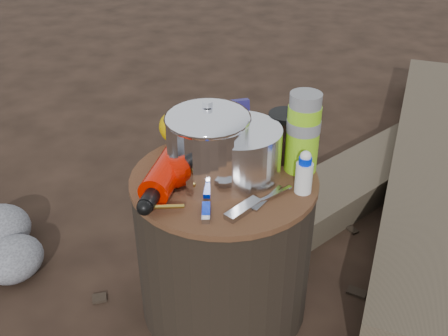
# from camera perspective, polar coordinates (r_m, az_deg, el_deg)

# --- Properties ---
(ground) EXTENTS (60.00, 60.00, 0.00)m
(ground) POSITION_cam_1_polar(r_m,az_deg,el_deg) (1.66, 0.00, -14.25)
(ground) COLOR black
(ground) RESTS_ON ground
(stump) EXTENTS (0.49, 0.49, 0.45)m
(stump) POSITION_cam_1_polar(r_m,az_deg,el_deg) (1.51, 0.00, -8.25)
(stump) COLOR black
(stump) RESTS_ON ground
(log_main) EXTENTS (0.78, 2.08, 0.17)m
(log_main) POSITION_cam_1_polar(r_m,az_deg,el_deg) (2.30, 22.01, 0.16)
(log_main) COLOR #41372A
(log_main) RESTS_ON ground
(log_small) EXTENTS (1.08, 1.19, 0.11)m
(log_small) POSITION_cam_1_polar(r_m,az_deg,el_deg) (2.24, 15.81, -0.35)
(log_small) COLOR #41372A
(log_small) RESTS_ON ground
(foil_windscreen) EXTENTS (0.22, 0.22, 0.13)m
(foil_windscreen) POSITION_cam_1_polar(r_m,az_deg,el_deg) (1.36, 1.58, 1.72)
(foil_windscreen) COLOR white
(foil_windscreen) RESTS_ON stump
(camping_pot) EXTENTS (0.21, 0.21, 0.21)m
(camping_pot) POSITION_cam_1_polar(r_m,az_deg,el_deg) (1.32, -1.72, 2.63)
(camping_pot) COLOR white
(camping_pot) RESTS_ON stump
(fuel_bottle) EXTENTS (0.11, 0.32, 0.08)m
(fuel_bottle) POSITION_cam_1_polar(r_m,az_deg,el_deg) (1.35, -6.01, -0.10)
(fuel_bottle) COLOR red
(fuel_bottle) RESTS_ON stump
(thermos) EXTENTS (0.09, 0.09, 0.22)m
(thermos) POSITION_cam_1_polar(r_m,az_deg,el_deg) (1.38, 8.54, 3.75)
(thermos) COLOR #7DC316
(thermos) RESTS_ON stump
(travel_mug) EXTENTS (0.09, 0.09, 0.13)m
(travel_mug) POSITION_cam_1_polar(r_m,az_deg,el_deg) (1.44, 6.59, 3.41)
(travel_mug) COLOR black
(travel_mug) RESTS_ON stump
(stuff_sack) EXTENTS (0.17, 0.14, 0.12)m
(stuff_sack) POSITION_cam_1_polar(r_m,az_deg,el_deg) (1.51, -3.89, 4.45)
(stuff_sack) COLOR #BC9000
(stuff_sack) RESTS_ON stump
(food_pouch) EXTENTS (0.10, 0.06, 0.12)m
(food_pouch) POSITION_cam_1_polar(r_m,az_deg,el_deg) (1.53, 0.98, 5.10)
(food_pouch) COLOR navy
(food_pouch) RESTS_ON stump
(lighter) EXTENTS (0.03, 0.08, 0.01)m
(lighter) POSITION_cam_1_polar(r_m,az_deg,el_deg) (1.25, -1.96, -4.60)
(lighter) COLOR #0021D5
(lighter) RESTS_ON stump
(multitool) EXTENTS (0.09, 0.10, 0.01)m
(multitool) POSITION_cam_1_polar(r_m,az_deg,el_deg) (1.25, 2.09, -4.48)
(multitool) COLOR #A3A3A7
(multitool) RESTS_ON stump
(pot_grabber) EXTENTS (0.10, 0.12, 0.01)m
(pot_grabber) POSITION_cam_1_polar(r_m,az_deg,el_deg) (1.30, 4.80, -3.17)
(pot_grabber) COLOR #A3A3A7
(pot_grabber) RESTS_ON stump
(squeeze_bottle) EXTENTS (0.04, 0.04, 0.10)m
(squeeze_bottle) POSITION_cam_1_polar(r_m,az_deg,el_deg) (1.31, 8.66, -0.67)
(squeeze_bottle) COLOR silver
(squeeze_bottle) RESTS_ON stump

